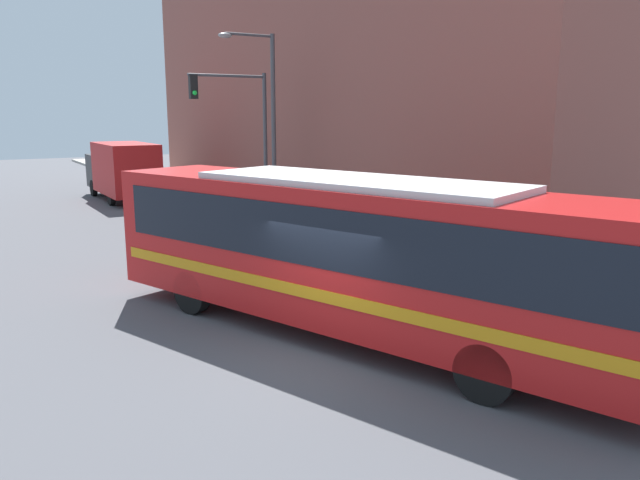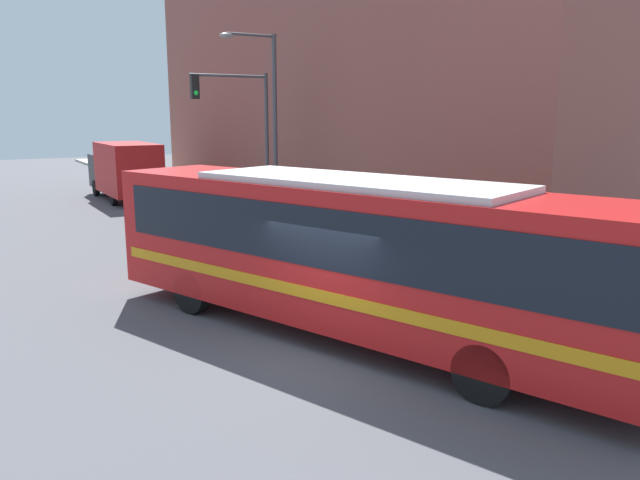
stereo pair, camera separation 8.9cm
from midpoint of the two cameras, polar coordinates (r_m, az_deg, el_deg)
ground_plane at (r=12.32m, az=1.31°, el=-10.29°), size 120.00×120.00×0.00m
sidewalk at (r=32.28m, az=-9.01°, el=3.40°), size 2.63×70.00×0.18m
building_facade at (r=31.09m, az=0.59°, el=15.03°), size 6.00×31.55×12.95m
city_bus at (r=12.62m, az=2.92°, el=-0.65°), size 6.49×12.47×3.32m
delivery_truck at (r=34.94m, az=-17.71°, el=6.20°), size 2.39×7.27×3.05m
fire_hydrant at (r=18.31m, az=7.76°, el=-1.41°), size 0.20×0.28×0.67m
traffic_light_pole at (r=25.56m, az=-7.30°, el=10.67°), size 3.28×0.35×5.98m
parking_meter at (r=22.76m, az=-1.06°, el=2.71°), size 0.14×0.14×1.35m
street_lamp at (r=25.39m, az=-4.97°, el=11.44°), size 2.35×0.28×7.44m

